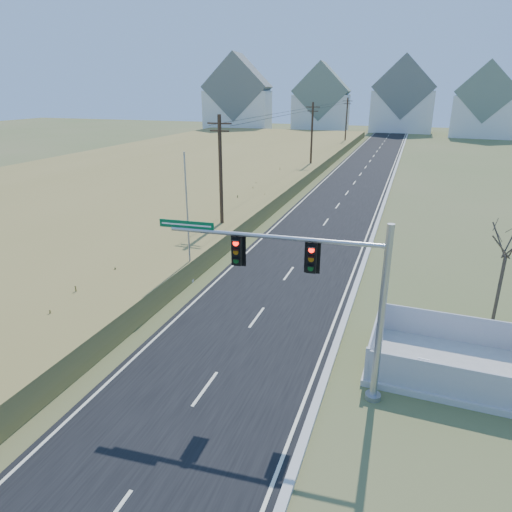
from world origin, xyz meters
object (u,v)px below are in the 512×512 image
(fence_enclosure, at_px, (454,365))
(flagpole, at_px, (188,233))
(open_sign, at_px, (423,365))
(bare_tree, at_px, (509,240))
(traffic_signal_mast, at_px, (329,290))

(fence_enclosure, xyz_separation_m, flagpole, (-14.04, 4.72, 2.70))
(open_sign, distance_m, bare_tree, 7.44)
(traffic_signal_mast, relative_size, bare_tree, 1.59)
(traffic_signal_mast, bearing_deg, fence_enclosure, 27.70)
(flagpole, distance_m, bare_tree, 16.14)
(traffic_signal_mast, xyz_separation_m, fence_enclosure, (4.73, 2.88, -3.85))
(open_sign, distance_m, flagpole, 14.09)
(fence_enclosure, bearing_deg, traffic_signal_mast, -146.80)
(open_sign, bearing_deg, bare_tree, 65.70)
(traffic_signal_mast, bearing_deg, bare_tree, 45.90)
(traffic_signal_mast, height_order, fence_enclosure, traffic_signal_mast)
(traffic_signal_mast, distance_m, flagpole, 12.07)
(fence_enclosure, relative_size, open_sign, 12.08)
(traffic_signal_mast, bearing_deg, flagpole, 137.19)
(bare_tree, bearing_deg, fence_enclosure, -112.02)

